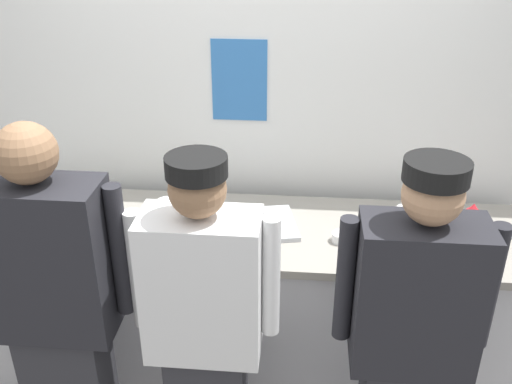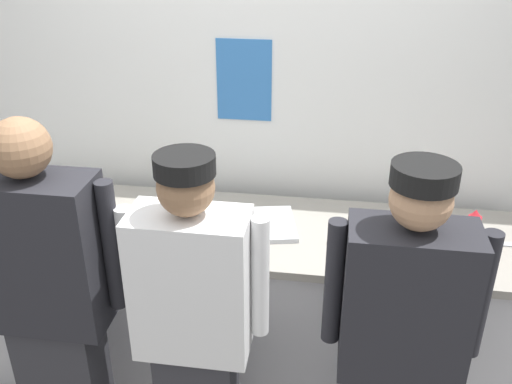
% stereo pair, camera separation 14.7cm
% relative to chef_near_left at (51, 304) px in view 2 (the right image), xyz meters
% --- Properties ---
extents(wall_back, '(4.48, 0.11, 2.69)m').
position_rel_chef_near_left_xyz_m(wall_back, '(0.68, 1.17, 0.45)').
color(wall_back, white).
rests_on(wall_back, ground).
extents(prep_counter, '(2.85, 0.72, 0.93)m').
position_rel_chef_near_left_xyz_m(prep_counter, '(0.68, 0.68, -0.43)').
color(prep_counter, silver).
rests_on(prep_counter, ground).
extents(chef_near_left, '(0.62, 0.24, 1.70)m').
position_rel_chef_near_left_xyz_m(chef_near_left, '(0.00, 0.00, 0.00)').
color(chef_near_left, '#2D2D33').
rests_on(chef_near_left, ground).
extents(chef_center, '(0.58, 0.24, 1.60)m').
position_rel_chef_near_left_xyz_m(chef_center, '(0.59, 0.00, -0.05)').
color(chef_center, '#2D2D33').
rests_on(chef_center, ground).
extents(chef_far_right, '(0.59, 0.24, 1.62)m').
position_rel_chef_near_left_xyz_m(chef_far_right, '(1.39, -0.01, -0.04)').
color(chef_far_right, '#2D2D33').
rests_on(chef_far_right, ground).
extents(plate_stack_front, '(0.24, 0.24, 0.05)m').
position_rel_chef_near_left_xyz_m(plate_stack_front, '(1.55, 0.82, 0.06)').
color(plate_stack_front, white).
rests_on(plate_stack_front, prep_counter).
extents(plate_stack_rear, '(0.19, 0.19, 0.05)m').
position_rel_chef_near_left_xyz_m(plate_stack_rear, '(0.32, 0.52, 0.06)').
color(plate_stack_rear, white).
rests_on(plate_stack_rear, prep_counter).
extents(mixing_bowl_steel, '(0.33, 0.33, 0.11)m').
position_rel_chef_near_left_xyz_m(mixing_bowl_steel, '(-0.19, 0.63, 0.09)').
color(mixing_bowl_steel, '#B7BABF').
rests_on(mixing_bowl_steel, prep_counter).
extents(sheet_tray, '(0.58, 0.44, 0.02)m').
position_rel_chef_near_left_xyz_m(sheet_tray, '(0.67, 0.67, 0.04)').
color(sheet_tray, '#B7BABF').
rests_on(sheet_tray, prep_counter).
extents(squeeze_bottle_primary, '(0.06, 0.06, 0.19)m').
position_rel_chef_near_left_xyz_m(squeeze_bottle_primary, '(1.75, 0.66, 0.12)').
color(squeeze_bottle_primary, red).
rests_on(squeeze_bottle_primary, prep_counter).
extents(squeeze_bottle_secondary, '(0.05, 0.05, 0.21)m').
position_rel_chef_near_left_xyz_m(squeeze_bottle_secondary, '(0.01, 0.45, 0.13)').
color(squeeze_bottle_secondary, '#E5E066').
rests_on(squeeze_bottle_secondary, prep_counter).
extents(ramekin_green_sauce, '(0.08, 0.08, 0.04)m').
position_rel_chef_near_left_xyz_m(ramekin_green_sauce, '(1.40, 0.48, 0.05)').
color(ramekin_green_sauce, white).
rests_on(ramekin_green_sauce, prep_counter).
extents(ramekin_orange_sauce, '(0.09, 0.09, 0.04)m').
position_rel_chef_near_left_xyz_m(ramekin_orange_sauce, '(1.15, 0.59, 0.06)').
color(ramekin_orange_sauce, white).
rests_on(ramekin_orange_sauce, prep_counter).
extents(deli_cup, '(0.09, 0.09, 0.08)m').
position_rel_chef_near_left_xyz_m(deli_cup, '(0.27, 0.77, 0.07)').
color(deli_cup, white).
rests_on(deli_cup, prep_counter).
extents(chefs_knife, '(0.27, 0.03, 0.02)m').
position_rel_chef_near_left_xyz_m(chefs_knife, '(1.80, 0.70, 0.04)').
color(chefs_knife, '#B7BABF').
rests_on(chefs_knife, prep_counter).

